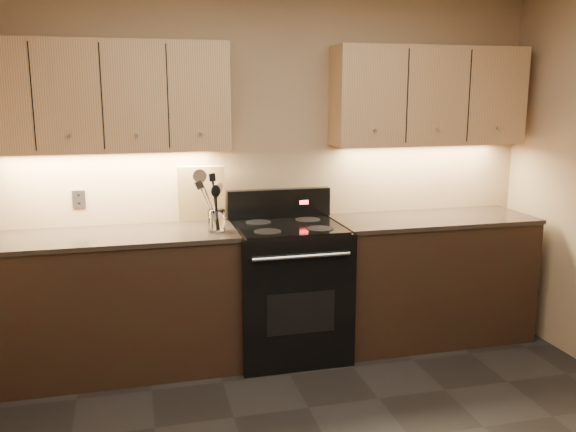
{
  "coord_description": "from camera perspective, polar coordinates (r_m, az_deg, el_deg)",
  "views": [
    {
      "loc": [
        -0.93,
        -2.27,
        1.83
      ],
      "look_at": [
        0.02,
        1.45,
        1.04
      ],
      "focal_mm": 38.0,
      "sensor_mm": 36.0,
      "label": 1
    }
  ],
  "objects": [
    {
      "name": "stove",
      "position": [
        4.3,
        0.03,
        -6.76
      ],
      "size": [
        0.76,
        0.68,
        1.14
      ],
      "color": "black",
      "rests_on": "ground"
    },
    {
      "name": "wooden_spoon",
      "position": [
        3.99,
        -7.24,
        0.91
      ],
      "size": [
        0.13,
        0.13,
        0.32
      ],
      "primitive_type": null,
      "rotation": [
        -0.19,
        0.26,
        0.16
      ],
      "color": "tan",
      "rests_on": "utensil_crock"
    },
    {
      "name": "black_turner",
      "position": [
        3.98,
        -6.61,
        1.43
      ],
      "size": [
        0.13,
        0.13,
        0.39
      ],
      "primitive_type": null,
      "rotation": [
        -0.1,
        -0.05,
        0.36
      ],
      "color": "black",
      "rests_on": "utensil_crock"
    },
    {
      "name": "cutting_board",
      "position": [
        4.3,
        -8.1,
        2.06
      ],
      "size": [
        0.34,
        0.15,
        0.4
      ],
      "primitive_type": "cube",
      "rotation": [
        0.23,
        0.0,
        -0.13
      ],
      "color": "tan",
      "rests_on": "counter_left"
    },
    {
      "name": "counter_left",
      "position": [
        4.2,
        -15.97,
        -7.84
      ],
      "size": [
        1.62,
        0.62,
        0.93
      ],
      "color": "black",
      "rests_on": "ground"
    },
    {
      "name": "upper_cab_left",
      "position": [
        4.13,
        -16.95,
        10.65
      ],
      "size": [
        1.6,
        0.3,
        0.7
      ],
      "primitive_type": "cube",
      "color": "tan",
      "rests_on": "wall_back"
    },
    {
      "name": "utensil_crock",
      "position": [
        4.03,
        -6.71,
        -0.5
      ],
      "size": [
        0.14,
        0.14,
        0.14
      ],
      "color": "white",
      "rests_on": "counter_left"
    },
    {
      "name": "steel_skimmer",
      "position": [
        3.99,
        -6.42,
        1.57
      ],
      "size": [
        0.22,
        0.11,
        0.41
      ],
      "primitive_type": null,
      "rotation": [
        -0.05,
        -0.34,
        0.0
      ],
      "color": "silver",
      "rests_on": "utensil_crock"
    },
    {
      "name": "outlet_plate",
      "position": [
        4.34,
        -18.98,
        1.51
      ],
      "size": [
        0.08,
        0.01,
        0.12
      ],
      "primitive_type": "cube",
      "color": "#B2B5BA",
      "rests_on": "wall_back"
    },
    {
      "name": "black_spoon",
      "position": [
        4.02,
        -6.68,
        1.01
      ],
      "size": [
        0.08,
        0.15,
        0.31
      ],
      "primitive_type": null,
      "rotation": [
        0.31,
        -0.05,
        -0.04
      ],
      "color": "black",
      "rests_on": "utensil_crock"
    },
    {
      "name": "upper_cab_right",
      "position": [
        4.63,
        13.04,
        10.88
      ],
      "size": [
        1.44,
        0.3,
        0.7
      ],
      "primitive_type": "cube",
      "color": "tan",
      "rests_on": "wall_back"
    },
    {
      "name": "counter_right",
      "position": [
        4.7,
        13.14,
        -5.64
      ],
      "size": [
        1.46,
        0.62,
        0.93
      ],
      "color": "black",
      "rests_on": "ground"
    },
    {
      "name": "steel_spatula",
      "position": [
        4.02,
        -6.53,
        1.35
      ],
      "size": [
        0.23,
        0.12,
        0.37
      ],
      "primitive_type": null,
      "rotation": [
        0.14,
        -0.37,
        -0.28
      ],
      "color": "silver",
      "rests_on": "utensil_crock"
    },
    {
      "name": "wall_back",
      "position": [
        4.41,
        -2.01,
        4.63
      ],
      "size": [
        4.0,
        0.04,
        2.6
      ],
      "primitive_type": "cube",
      "color": "tan",
      "rests_on": "ground"
    }
  ]
}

